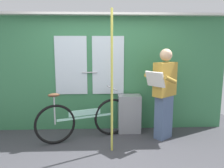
{
  "coord_description": "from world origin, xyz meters",
  "views": [
    {
      "loc": [
        0.04,
        -3.08,
        1.67
      ],
      "look_at": [
        0.19,
        0.61,
        1.03
      ],
      "focal_mm": 37.14,
      "sensor_mm": 36.0,
      "label": 1
    }
  ],
  "objects_px": {
    "bicycle_near_door": "(84,119)",
    "passenger_reading_newspaper": "(164,92)",
    "handrail_pole": "(112,83)",
    "trash_bin_by_wall": "(129,114)"
  },
  "relations": [
    {
      "from": "trash_bin_by_wall",
      "to": "handrail_pole",
      "type": "bearing_deg",
      "value": -115.03
    },
    {
      "from": "bicycle_near_door",
      "to": "trash_bin_by_wall",
      "type": "xyz_separation_m",
      "value": [
        0.83,
        0.32,
        -0.01
      ]
    },
    {
      "from": "bicycle_near_door",
      "to": "handrail_pole",
      "type": "bearing_deg",
      "value": -65.65
    },
    {
      "from": "passenger_reading_newspaper",
      "to": "trash_bin_by_wall",
      "type": "distance_m",
      "value": 0.81
    },
    {
      "from": "bicycle_near_door",
      "to": "passenger_reading_newspaper",
      "type": "bearing_deg",
      "value": -21.0
    },
    {
      "from": "passenger_reading_newspaper",
      "to": "handrail_pole",
      "type": "xyz_separation_m",
      "value": [
        -0.93,
        -0.45,
        0.25
      ]
    },
    {
      "from": "bicycle_near_door",
      "to": "handrail_pole",
      "type": "relative_size",
      "value": 0.74
    },
    {
      "from": "trash_bin_by_wall",
      "to": "handrail_pole",
      "type": "relative_size",
      "value": 0.33
    },
    {
      "from": "passenger_reading_newspaper",
      "to": "trash_bin_by_wall",
      "type": "xyz_separation_m",
      "value": [
        -0.57,
        0.33,
        -0.48
      ]
    },
    {
      "from": "bicycle_near_door",
      "to": "passenger_reading_newspaper",
      "type": "xyz_separation_m",
      "value": [
        1.39,
        -0.01,
        0.47
      ]
    }
  ]
}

